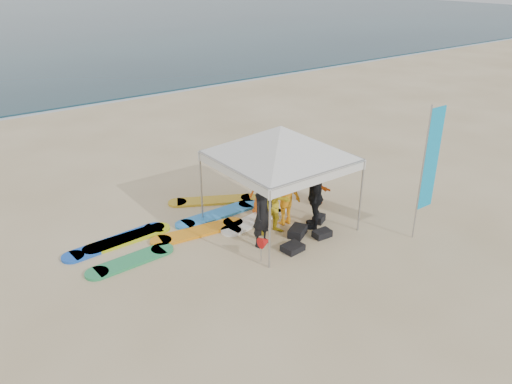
{
  "coord_description": "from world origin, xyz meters",
  "views": [
    {
      "loc": [
        -6.68,
        -6.48,
        6.41
      ],
      "look_at": [
        0.06,
        2.6,
        1.2
      ],
      "focal_mm": 35.0,
      "sensor_mm": 36.0,
      "label": 1
    }
  ],
  "objects": [
    {
      "name": "person_black_b",
      "position": [
        1.54,
        2.01,
        0.89
      ],
      "size": [
        1.06,
        1.04,
        1.79
      ],
      "primitive_type": "imported",
      "rotation": [
        0.0,
        0.0,
        3.91
      ],
      "color": "black",
      "rests_on": "ground"
    },
    {
      "name": "person_orange_a",
      "position": [
        1.03,
        2.62,
        0.78
      ],
      "size": [
        1.07,
        0.68,
        1.57
      ],
      "primitive_type": "imported",
      "rotation": [
        0.0,
        0.0,
        3.04
      ],
      "color": "orange",
      "rests_on": "ground"
    },
    {
      "name": "ground",
      "position": [
        0.0,
        0.0,
        0.0
      ],
      "size": [
        120.0,
        120.0,
        0.0
      ],
      "primitive_type": "plane",
      "color": "beige",
      "rests_on": "ground"
    },
    {
      "name": "shoreline_foam",
      "position": [
        0.0,
        18.2,
        0.0
      ],
      "size": [
        160.0,
        1.2,
        0.01
      ],
      "primitive_type": "cube",
      "color": "silver",
      "rests_on": "ground"
    },
    {
      "name": "person_black_a",
      "position": [
        -0.12,
        2.09,
        0.89
      ],
      "size": [
        0.75,
        0.61,
        1.77
      ],
      "primitive_type": "imported",
      "rotation": [
        0.0,
        0.0,
        0.33
      ],
      "color": "black",
      "rests_on": "ground"
    },
    {
      "name": "surfboard_spread",
      "position": [
        -1.32,
        3.98,
        0.04
      ],
      "size": [
        5.59,
        2.83,
        0.07
      ],
      "color": "orange",
      "rests_on": "ground"
    },
    {
      "name": "marker_pennant",
      "position": [
        -0.51,
        1.48,
        0.49
      ],
      "size": [
        0.28,
        0.28,
        0.64
      ],
      "color": "#A5A5A8",
      "rests_on": "ground"
    },
    {
      "name": "person_orange_b",
      "position": [
        0.97,
        3.51,
        0.84
      ],
      "size": [
        0.9,
        0.66,
        1.68
      ],
      "primitive_type": "imported",
      "rotation": [
        0.0,
        0.0,
        3.3
      ],
      "color": "orange",
      "rests_on": "ground"
    },
    {
      "name": "gear_pile",
      "position": [
        0.96,
        1.71,
        0.1
      ],
      "size": [
        2.02,
        1.13,
        0.22
      ],
      "color": "black",
      "rests_on": "ground"
    },
    {
      "name": "person_seated",
      "position": [
        2.62,
        3.05,
        0.45
      ],
      "size": [
        0.34,
        0.86,
        0.9
      ],
      "primitive_type": "imported",
      "rotation": [
        0.0,
        0.0,
        1.66
      ],
      "color": "orange",
      "rests_on": "ground"
    },
    {
      "name": "canopy_tent",
      "position": [
        0.85,
        2.64,
        2.75
      ],
      "size": [
        4.19,
        4.19,
        3.16
      ],
      "color": "#A5A5A8",
      "rests_on": "ground"
    },
    {
      "name": "feather_flag",
      "position": [
        3.44,
        0.06,
        2.04
      ],
      "size": [
        0.59,
        0.04,
        3.47
      ],
      "color": "#A5A5A8",
      "rests_on": "ground"
    },
    {
      "name": "person_yellow",
      "position": [
        0.49,
        2.35,
        0.83
      ],
      "size": [
        0.91,
        0.77,
        1.65
      ],
      "primitive_type": "imported",
      "rotation": [
        0.0,
        0.0,
        -0.19
      ],
      "color": "gold",
      "rests_on": "ground"
    }
  ]
}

